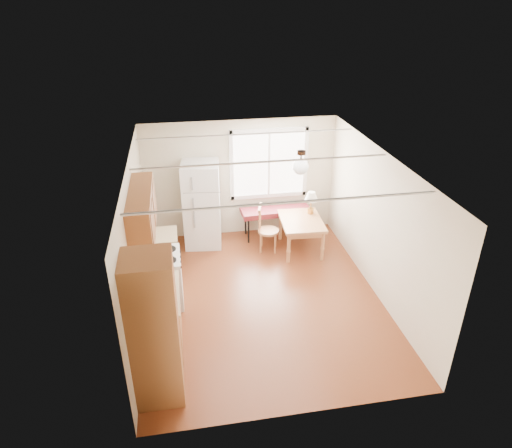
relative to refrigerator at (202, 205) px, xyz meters
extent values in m
cube|color=#502110|center=(0.86, -2.12, -0.89)|extent=(4.60, 5.60, 0.12)
cube|color=white|center=(0.86, -2.12, 1.61)|extent=(4.60, 5.60, 0.12)
cube|color=beige|center=(0.86, 0.38, 0.36)|extent=(4.60, 0.10, 2.50)
cube|color=beige|center=(0.86, -4.62, 0.36)|extent=(4.60, 0.10, 2.50)
cube|color=beige|center=(-1.14, -2.12, 0.36)|extent=(0.10, 5.60, 2.50)
cube|color=beige|center=(2.86, -2.12, 0.36)|extent=(0.10, 5.60, 2.50)
cube|color=brown|center=(-0.84, -3.97, 0.16)|extent=(0.60, 0.60, 2.10)
cube|color=brown|center=(-0.84, -2.97, -0.46)|extent=(0.60, 1.10, 0.86)
cube|color=tan|center=(-0.83, -2.97, -0.01)|extent=(0.62, 1.14, 0.04)
cube|color=white|center=(-0.82, -1.92, -0.44)|extent=(0.65, 0.76, 0.90)
cube|color=brown|center=(-0.84, -1.17, -0.46)|extent=(0.60, 0.60, 0.86)
cube|color=brown|center=(-0.98, -2.27, 0.96)|extent=(0.33, 1.60, 0.70)
cube|color=white|center=(1.46, 0.37, 0.66)|extent=(1.50, 0.02, 1.35)
cylinder|color=black|center=(1.56, -1.72, 1.57)|extent=(0.14, 0.14, 0.06)
cylinder|color=black|center=(1.56, -1.72, 1.47)|extent=(0.03, 0.03, 0.16)
sphere|color=white|center=(1.56, -1.72, 1.33)|extent=(0.26, 0.26, 0.26)
cube|color=white|center=(0.00, 0.00, 0.00)|extent=(0.81, 0.81, 1.78)
cube|color=gray|center=(0.00, -0.37, 0.42)|extent=(0.73, 0.02, 0.02)
cube|color=gray|center=(-0.18, -0.38, 0.18)|extent=(0.03, 0.03, 1.07)
cube|color=#59151C|center=(1.54, 0.04, -0.28)|extent=(1.48, 0.61, 0.11)
cylinder|color=black|center=(0.93, -0.16, -0.61)|extent=(0.04, 0.04, 0.56)
cylinder|color=black|center=(2.15, -0.16, -0.61)|extent=(0.04, 0.04, 0.56)
cylinder|color=black|center=(0.93, 0.25, -0.61)|extent=(0.04, 0.04, 0.56)
cylinder|color=black|center=(2.15, 0.25, -0.61)|extent=(0.04, 0.04, 0.56)
cube|color=#A56A3F|center=(1.94, -0.62, -0.24)|extent=(0.87, 1.13, 0.06)
cube|color=#A56A3F|center=(1.94, -0.62, -0.32)|extent=(0.76, 1.02, 0.10)
cylinder|color=#A56A3F|center=(1.58, -1.07, -0.58)|extent=(0.07, 0.07, 0.62)
cylinder|color=#A56A3F|center=(2.25, -1.11, -0.58)|extent=(0.07, 0.07, 0.62)
cylinder|color=#A56A3F|center=(1.63, -0.13, -0.58)|extent=(0.07, 0.07, 0.62)
cylinder|color=#A56A3F|center=(2.30, -0.16, -0.58)|extent=(0.07, 0.07, 0.62)
cylinder|color=#A56A3F|center=(1.28, -0.52, -0.46)|extent=(0.42, 0.42, 0.05)
cylinder|color=#A56A3F|center=(1.11, -0.62, -0.67)|extent=(0.04, 0.04, 0.43)
cylinder|color=#A56A3F|center=(1.39, -0.70, -0.67)|extent=(0.04, 0.04, 0.43)
cylinder|color=#A56A3F|center=(1.18, -0.34, -0.67)|extent=(0.04, 0.04, 0.43)
cylinder|color=#A56A3F|center=(1.46, -0.42, -0.67)|extent=(0.04, 0.04, 0.43)
cylinder|color=#B38139|center=(2.20, -0.35, -0.16)|extent=(0.13, 0.13, 0.11)
cylinder|color=#B38139|center=(2.20, -0.35, -0.01)|extent=(0.02, 0.02, 0.18)
cone|color=white|center=(2.20, -0.35, 0.17)|extent=(0.27, 0.27, 0.18)
cube|color=black|center=(-0.86, -2.85, 0.05)|extent=(0.17, 0.20, 0.07)
cube|color=black|center=(-0.86, -2.93, 0.21)|extent=(0.16, 0.06, 0.25)
cylinder|color=black|center=(-0.86, -2.80, 0.14)|extent=(0.13, 0.13, 0.11)
cylinder|color=red|center=(-0.95, -2.85, 0.09)|extent=(0.11, 0.11, 0.15)
sphere|color=red|center=(-0.95, -2.85, 0.19)|extent=(0.05, 0.05, 0.05)
camera|label=1|loc=(-0.37, -8.50, 3.88)|focal=32.00mm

